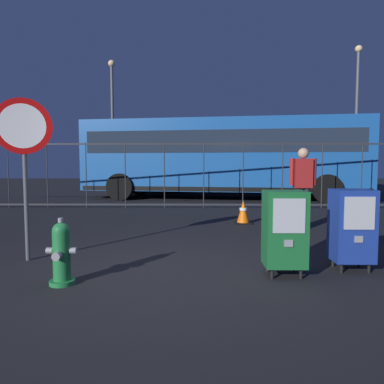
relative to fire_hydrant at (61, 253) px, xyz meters
name	(u,v)px	position (x,y,z in m)	size (l,w,h in m)	color
ground_plane	(167,270)	(1.13, 0.54, -0.35)	(60.00, 60.00, 0.00)	black
fire_hydrant	(61,253)	(0.00, 0.00, 0.00)	(0.33, 0.32, 0.75)	#1E7238
newspaper_box_primary	(352,225)	(3.45, 0.59, 0.22)	(0.48, 0.42, 1.02)	black
newspaper_box_secondary	(284,228)	(2.55, 0.36, 0.22)	(0.48, 0.42, 1.02)	black
stop_sign	(24,145)	(-0.85, 1.00, 1.25)	(0.71, 0.31, 2.23)	#4C4F54
pedestrian	(303,183)	(3.69, 3.55, 0.60)	(0.55, 0.22, 1.67)	black
traffic_cone	(243,212)	(2.56, 4.18, -0.09)	(0.36, 0.36, 0.53)	black
fence_barrier	(184,175)	(1.13, 7.13, 0.67)	(18.03, 0.04, 2.00)	#2D2D33
bus_near	(222,155)	(2.49, 10.13, 1.36)	(10.76, 4.04, 3.00)	#19519E
bus_far	(248,157)	(4.00, 13.65, 1.36)	(10.57, 3.01, 3.00)	#19519E
street_light_near_left	(112,115)	(-2.52, 13.62, 3.33)	(0.32, 0.32, 6.27)	#4C4F54
street_light_near_right	(357,108)	(8.79, 12.82, 3.53)	(0.32, 0.32, 6.66)	#4C4F54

